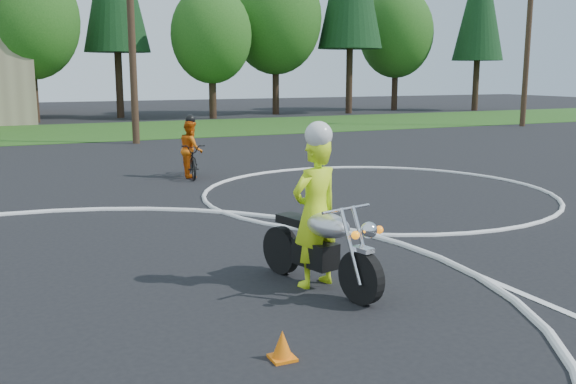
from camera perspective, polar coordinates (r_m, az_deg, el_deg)
name	(u,v)px	position (r m, az deg, el deg)	size (l,w,h in m)	color
course_markings	(167,266)	(9.52, -10.68, -6.49)	(19.05, 19.05, 0.12)	silver
primary_motorcycle	(321,246)	(8.31, 2.94, -4.81)	(0.86, 2.18, 1.17)	black
rider_primary_grp	(315,208)	(8.31, 2.46, -1.41)	(0.81, 0.64, 2.17)	#D3FF1A
rider_second_grp	(191,155)	(17.33, -8.59, 3.25)	(0.87, 1.82, 1.68)	black
traffic_cones	(548,265)	(9.70, 22.15, -5.99)	(15.60, 10.16, 0.30)	orange
treeline	(246,10)	(41.97, -3.79, 15.84)	(38.20, 8.10, 14.52)	#382619
utility_poles	(130,8)	(26.10, -13.83, 15.64)	(41.60, 1.12, 10.00)	#473321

